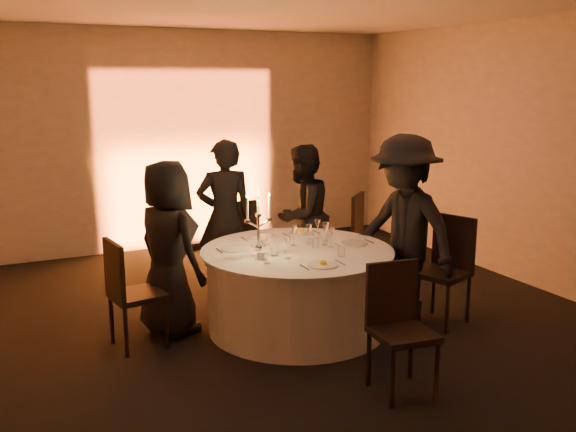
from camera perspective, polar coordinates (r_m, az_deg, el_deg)
name	(u,v)px	position (r m, az deg, el deg)	size (l,w,h in m)	color
floor	(297,327)	(6.22, 0.80, -9.86)	(7.00, 7.00, 0.00)	black
wall_back	(186,140)	(9.08, -9.01, 6.70)	(7.00, 7.00, 0.00)	#A29F97
wall_right	(541,155)	(7.63, 21.59, 5.03)	(7.00, 7.00, 0.00)	#A29F97
uplighter_fixture	(196,246)	(9.04, -8.17, -2.63)	(0.25, 0.12, 0.10)	black
banquet_table	(297,289)	(6.08, 0.81, -6.50)	(1.80, 1.80, 0.77)	black
chair_left	(128,288)	(5.75, -14.04, -6.21)	(0.49, 0.49, 0.98)	black
chair_back_left	(236,237)	(7.28, -4.61, -1.91)	(0.46, 0.46, 1.01)	black
chair_back_right	(347,233)	(7.41, 5.28, -1.47)	(0.65, 0.65, 1.05)	black
chair_right	(446,263)	(6.38, 13.90, -4.07)	(0.58, 0.58, 1.04)	black
chair_front	(398,320)	(4.94, 9.76, -9.07)	(0.46, 0.46, 0.98)	black
guest_left	(168,248)	(5.97, -10.60, -2.82)	(0.79, 0.51, 1.62)	black
guest_back_left	(225,217)	(7.03, -5.63, -0.08)	(0.62, 0.41, 1.70)	black
guest_back_right	(302,216)	(7.25, 1.26, 0.00)	(0.79, 0.61, 1.62)	black
guest_right	(404,230)	(6.23, 10.26, -1.20)	(1.18, 0.68, 1.82)	black
plate_left	(237,249)	(5.99, -4.59, -2.91)	(0.36, 0.28, 0.01)	white
plate_back_left	(260,237)	(6.41, -2.53, -1.88)	(0.36, 0.26, 0.01)	white
plate_back_right	(301,232)	(6.56, 1.19, -1.47)	(0.35, 0.26, 0.08)	white
plate_right	(354,243)	(6.20, 5.89, -2.42)	(0.36, 0.26, 0.01)	white
plate_front	(323,264)	(5.46, 3.10, -4.26)	(0.36, 0.27, 0.08)	white
coffee_cup	(261,256)	(5.66, -2.46, -3.54)	(0.11, 0.11, 0.07)	white
candelabra	(258,232)	(5.74, -2.64, -1.40)	(0.26, 0.12, 0.62)	silver
wine_glass_a	(326,228)	(6.25, 3.37, -1.04)	(0.07, 0.07, 0.19)	white
wine_glass_b	(294,231)	(6.08, 0.52, -1.38)	(0.07, 0.07, 0.19)	white
wine_glass_c	(264,245)	(5.58, -2.14, -2.60)	(0.07, 0.07, 0.19)	white
wine_glass_d	(287,244)	(5.63, -0.05, -2.48)	(0.07, 0.07, 0.19)	white
wine_glass_e	(325,231)	(6.12, 3.32, -1.31)	(0.07, 0.07, 0.19)	white
wine_glass_f	(317,225)	(6.35, 2.61, -0.81)	(0.07, 0.07, 0.19)	white
wine_glass_g	(309,230)	(6.14, 1.86, -1.25)	(0.07, 0.07, 0.19)	white
wine_glass_h	(331,233)	(6.02, 3.86, -1.53)	(0.07, 0.07, 0.19)	white
wine_glass_i	(267,248)	(5.48, -1.89, -2.89)	(0.07, 0.07, 0.19)	white
tumbler_a	(316,243)	(6.02, 2.49, -2.43)	(0.07, 0.07, 0.09)	white
tumbler_b	(274,251)	(5.75, -1.23, -3.12)	(0.07, 0.07, 0.09)	white
tumbler_c	(341,252)	(5.74, 4.78, -3.17)	(0.07, 0.07, 0.09)	white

